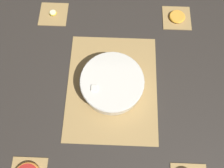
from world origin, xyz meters
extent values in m
plane|color=#2D2823|center=(0.00, 0.00, 0.00)|extent=(6.00, 6.00, 0.00)
cube|color=#A8844C|center=(0.00, 0.00, 0.00)|extent=(0.45, 0.35, 0.01)
cube|color=#4C381E|center=(-0.17, 0.00, 0.00)|extent=(0.01, 0.35, 0.00)
cube|color=#4C381E|center=(-0.11, 0.00, 0.00)|extent=(0.01, 0.35, 0.00)
cube|color=#4C381E|center=(-0.06, 0.00, 0.00)|extent=(0.01, 0.35, 0.00)
cube|color=#4C381E|center=(0.00, 0.00, 0.00)|extent=(0.01, 0.35, 0.00)
cube|color=#4C381E|center=(0.06, 0.00, 0.00)|extent=(0.01, 0.35, 0.00)
cube|color=#4C381E|center=(0.11, 0.00, 0.00)|extent=(0.01, 0.35, 0.00)
cube|color=#4C381E|center=(0.17, 0.00, 0.00)|extent=(0.01, 0.35, 0.00)
cube|color=#A8844C|center=(0.34, -0.28, 0.00)|extent=(0.12, 0.12, 0.01)
cube|color=#4C381E|center=(0.32, -0.28, 0.00)|extent=(0.00, 0.12, 0.00)
cube|color=#4C381E|center=(0.36, -0.28, 0.00)|extent=(0.00, 0.12, 0.00)
cube|color=#4C381E|center=(-0.31, 0.28, 0.00)|extent=(0.00, 0.12, 0.00)
cube|color=#A8844C|center=(0.34, 0.28, 0.00)|extent=(0.12, 0.12, 0.01)
cube|color=#4C381E|center=(0.32, 0.28, 0.00)|extent=(0.00, 0.12, 0.00)
cube|color=#4C381E|center=(0.36, 0.28, 0.00)|extent=(0.00, 0.12, 0.00)
cylinder|color=silver|center=(0.00, 0.00, 0.04)|extent=(0.23, 0.23, 0.07)
torus|color=silver|center=(0.00, 0.00, 0.07)|extent=(0.24, 0.24, 0.01)
cylinder|color=#F4EABC|center=(0.05, 0.06, 0.06)|extent=(0.03, 0.03, 0.01)
cylinder|color=#F4EABC|center=(-0.05, 0.05, 0.05)|extent=(0.03, 0.03, 0.01)
cylinder|color=#F4EABC|center=(-0.03, 0.08, 0.04)|extent=(0.03, 0.03, 0.01)
cylinder|color=#F4EABC|center=(0.07, 0.00, 0.07)|extent=(0.03, 0.03, 0.01)
cylinder|color=#F4EABC|center=(0.05, 0.05, 0.03)|extent=(0.03, 0.03, 0.01)
cylinder|color=#F4EABC|center=(0.00, 0.09, 0.04)|extent=(0.02, 0.02, 0.01)
cylinder|color=#F4EABC|center=(0.08, -0.05, 0.04)|extent=(0.03, 0.03, 0.01)
cylinder|color=#F4EABC|center=(-0.05, 0.02, 0.05)|extent=(0.03, 0.03, 0.01)
cylinder|color=#F4EABC|center=(0.01, 0.00, 0.07)|extent=(0.03, 0.03, 0.01)
cylinder|color=#F4EABC|center=(-0.01, 0.05, 0.03)|extent=(0.03, 0.03, 0.01)
cylinder|color=#F4EABC|center=(0.05, 0.03, 0.02)|extent=(0.03, 0.03, 0.01)
cylinder|color=#F4EABC|center=(0.08, -0.02, 0.03)|extent=(0.03, 0.03, 0.01)
cube|color=white|center=(-0.02, 0.01, 0.05)|extent=(0.03, 0.03, 0.03)
cube|color=white|center=(-0.08, 0.00, 0.03)|extent=(0.02, 0.02, 0.02)
cube|color=white|center=(-0.04, -0.05, 0.05)|extent=(0.03, 0.03, 0.03)
cube|color=white|center=(-0.03, 0.06, 0.07)|extent=(0.02, 0.02, 0.02)
cube|color=white|center=(0.01, -0.06, 0.04)|extent=(0.03, 0.03, 0.03)
cube|color=white|center=(0.02, -0.02, 0.03)|extent=(0.02, 0.02, 0.02)
cube|color=white|center=(0.05, -0.05, 0.06)|extent=(0.02, 0.02, 0.02)
cube|color=white|center=(0.02, 0.03, 0.03)|extent=(0.03, 0.03, 0.03)
ellipsoid|color=#B2231E|center=(-0.03, -0.01, 0.02)|extent=(0.03, 0.02, 0.01)
ellipsoid|color=#F9A338|center=(0.03, -0.08, 0.05)|extent=(0.03, 0.02, 0.01)
ellipsoid|color=#F9A338|center=(0.04, -0.01, 0.05)|extent=(0.03, 0.02, 0.01)
ellipsoid|color=#F9A338|center=(0.06, -0.03, 0.04)|extent=(0.03, 0.01, 0.01)
cylinder|color=#F9A338|center=(0.34, -0.28, 0.01)|extent=(0.06, 0.06, 0.01)
torus|color=#F4A82D|center=(0.34, -0.28, 0.01)|extent=(0.07, 0.07, 0.01)
cylinder|color=#F4EABC|center=(0.34, 0.28, 0.01)|extent=(0.03, 0.03, 0.01)
torus|color=yellow|center=(0.34, 0.28, 0.01)|extent=(0.03, 0.03, 0.01)
camera|label=1|loc=(-0.29, -0.01, 0.82)|focal=35.00mm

